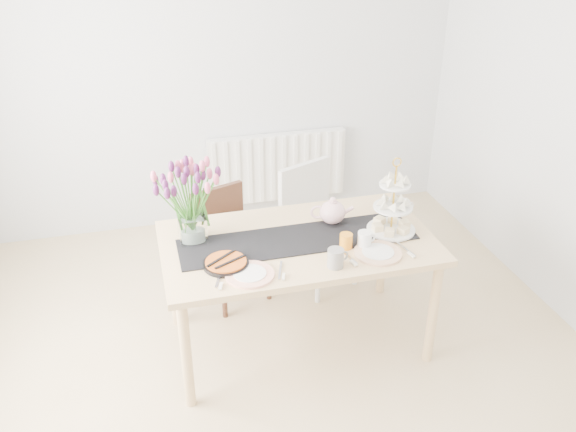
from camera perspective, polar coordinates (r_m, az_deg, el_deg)
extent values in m
plane|color=tan|center=(3.66, -0.26, -16.37)|extent=(4.50, 4.50, 0.00)
plane|color=silver|center=(4.98, -7.01, 13.24)|extent=(4.00, 0.00, 4.00)
cube|color=white|center=(5.30, -1.01, 4.61)|extent=(1.20, 0.08, 0.60)
cube|color=#D6B373|center=(3.60, 0.94, -2.53)|extent=(1.60, 0.90, 0.04)
cylinder|color=#D6B373|center=(3.41, -9.50, -12.72)|extent=(0.06, 0.06, 0.71)
cylinder|color=#D6B373|center=(3.76, 13.41, -8.79)|extent=(0.06, 0.06, 0.71)
cylinder|color=#D6B373|center=(4.02, -10.72, -5.77)|extent=(0.06, 0.06, 0.71)
cylinder|color=#D6B373|center=(4.32, 8.90, -3.02)|extent=(0.06, 0.06, 0.71)
cube|color=#361E13|center=(4.22, -5.26, -2.96)|extent=(0.50, 0.50, 0.04)
cube|color=#361E13|center=(4.25, -6.58, 0.40)|extent=(0.38, 0.17, 0.37)
cylinder|color=#361E13|center=(4.13, -6.00, -7.24)|extent=(0.04, 0.04, 0.38)
cylinder|color=#361E13|center=(4.28, -1.82, -5.65)|extent=(0.04, 0.04, 0.38)
cylinder|color=#361E13|center=(4.39, -8.37, -4.98)|extent=(0.04, 0.04, 0.38)
cylinder|color=#361E13|center=(4.53, -4.36, -3.57)|extent=(0.04, 0.04, 0.38)
cube|color=silver|center=(4.33, 3.17, -1.21)|extent=(0.57, 0.57, 0.04)
cube|color=silver|center=(4.35, 1.53, 2.42)|extent=(0.42, 0.21, 0.42)
cylinder|color=silver|center=(4.23, 2.84, -5.65)|extent=(0.04, 0.04, 0.43)
cylinder|color=silver|center=(4.44, 6.37, -4.02)|extent=(0.04, 0.04, 0.43)
cylinder|color=silver|center=(4.47, -0.18, -3.63)|extent=(0.04, 0.04, 0.43)
cylinder|color=silver|center=(4.66, 3.31, -2.19)|extent=(0.04, 0.04, 0.43)
cube|color=black|center=(3.59, 0.94, -2.20)|extent=(1.40, 0.35, 0.01)
cube|color=silver|center=(3.60, -8.94, -1.12)|extent=(0.16, 0.16, 0.16)
cylinder|color=gold|center=(3.63, 9.85, 1.52)|extent=(0.01, 0.01, 0.43)
cylinder|color=white|center=(3.72, 9.60, -1.22)|extent=(0.29, 0.29, 0.01)
cylinder|color=white|center=(3.65, 9.79, 0.84)|extent=(0.23, 0.23, 0.01)
cylinder|color=white|center=(3.59, 9.97, 2.90)|extent=(0.18, 0.18, 0.01)
cylinder|color=white|center=(3.94, 10.64, 0.87)|extent=(0.10, 0.10, 0.09)
cylinder|color=black|center=(3.36, -5.82, -4.49)|extent=(0.25, 0.25, 0.02)
cylinder|color=#CC601C|center=(3.36, -5.83, -4.26)|extent=(0.23, 0.23, 0.01)
cylinder|color=gray|center=(3.33, 4.47, -3.95)|extent=(0.11, 0.11, 0.11)
cylinder|color=white|center=(3.52, 7.18, -2.21)|extent=(0.10, 0.10, 0.10)
cylinder|color=orange|center=(3.51, 5.45, -2.34)|extent=(0.10, 0.10, 0.09)
cylinder|color=white|center=(3.27, -3.60, -5.48)|extent=(0.34, 0.34, 0.01)
cylinder|color=white|center=(3.49, 8.41, -3.43)|extent=(0.33, 0.33, 0.01)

